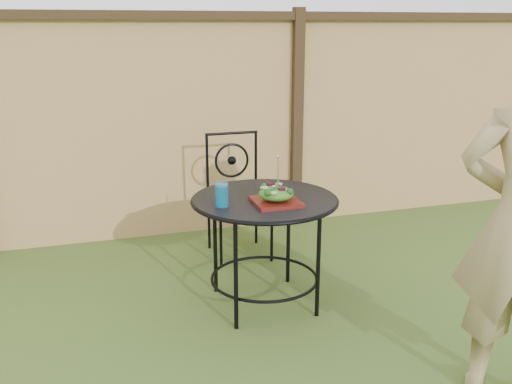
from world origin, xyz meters
TOP-DOWN VIEW (x-y plane):
  - ground at (0.00, 0.00)m, footprint 60.00×60.00m
  - fence at (-0.00, 2.19)m, footprint 8.00×0.12m
  - patio_table at (0.53, 0.70)m, footprint 0.92×0.92m
  - patio_chair at (0.60, 1.60)m, footprint 0.46×0.46m
  - salad_plate at (0.55, 0.56)m, footprint 0.27×0.27m
  - salad at (0.55, 0.56)m, footprint 0.21×0.21m
  - fork at (0.56, 0.56)m, footprint 0.01×0.01m
  - drinking_glass at (0.23, 0.61)m, footprint 0.08×0.08m

SIDE VIEW (x-z plane):
  - ground at x=0.00m, z-range 0.00..0.00m
  - patio_chair at x=0.60m, z-range 0.03..0.98m
  - patio_table at x=0.53m, z-range 0.22..0.95m
  - salad_plate at x=0.55m, z-range 0.72..0.75m
  - salad at x=0.55m, z-range 0.75..0.83m
  - drinking_glass at x=0.23m, z-range 0.72..0.86m
  - fork at x=0.56m, z-range 0.83..1.01m
  - fence at x=0.00m, z-range 0.00..1.90m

